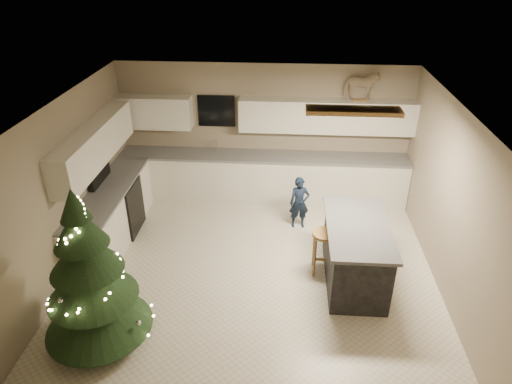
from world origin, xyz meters
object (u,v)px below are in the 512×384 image
christmas_tree (91,283)px  toddler (299,203)px  bar_stool (324,243)px  island (355,253)px  rocking_horse (361,85)px

christmas_tree → toddler: size_ratio=2.29×
bar_stool → christmas_tree: bearing=-151.6°
bar_stool → island: bearing=-18.3°
bar_stool → rocking_horse: (0.67, 2.36, 1.74)m
toddler → rocking_horse: (1.02, 1.09, 1.80)m
toddler → rocking_horse: size_ratio=1.55×
island → toddler: (-0.80, 1.42, -0.00)m
bar_stool → toddler: (-0.35, 1.27, -0.06)m
island → christmas_tree: size_ratio=0.78×
island → christmas_tree: christmas_tree is taller
christmas_tree → bar_stool: bearing=28.4°
island → bar_stool: bearing=161.7°
rocking_horse → christmas_tree: bearing=137.7°
toddler → island: bearing=-67.4°
island → rocking_horse: (0.22, 2.51, 1.80)m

